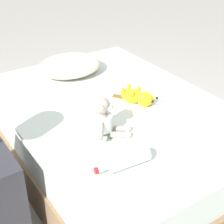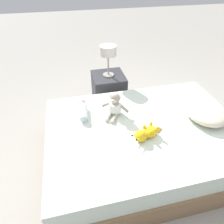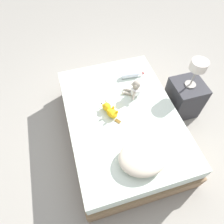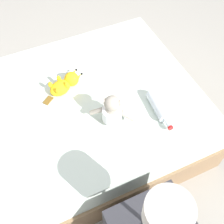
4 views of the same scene
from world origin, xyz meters
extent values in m
plane|color=#9E998E|center=(0.00, 0.00, 0.00)|extent=(16.00, 16.00, 0.00)
cube|color=#846647|center=(0.00, 0.00, 0.13)|extent=(1.31, 1.86, 0.27)
cube|color=silver|center=(0.00, 0.00, 0.38)|extent=(1.27, 1.81, 0.22)
ellipsoid|color=#9E9384|center=(-0.25, -0.23, 0.56)|extent=(0.15, 0.15, 0.15)
cylinder|color=white|center=(-0.25, -0.23, 0.56)|extent=(0.17, 0.17, 0.09)
sphere|color=#9E9384|center=(-0.25, -0.23, 0.67)|extent=(0.10, 0.10, 0.10)
ellipsoid|color=beige|center=(-0.21, -0.25, 0.66)|extent=(0.07, 0.08, 0.04)
sphere|color=black|center=(-0.20, -0.24, 0.68)|extent=(0.01, 0.01, 0.01)
sphere|color=black|center=(-0.23, -0.27, 0.68)|extent=(0.01, 0.01, 0.01)
cylinder|color=#9E9384|center=(-0.22, -0.19, 0.68)|extent=(0.03, 0.02, 0.03)
cylinder|color=#9E9384|center=(-0.27, -0.27, 0.68)|extent=(0.03, 0.02, 0.03)
cylinder|color=#9E9384|center=(-0.19, -0.15, 0.57)|extent=(0.08, 0.09, 0.08)
cylinder|color=#9E9384|center=(-0.30, -0.31, 0.57)|extent=(0.08, 0.09, 0.08)
cylinder|color=#9E9384|center=(-0.15, -0.26, 0.50)|extent=(0.10, 0.09, 0.04)
cylinder|color=#9E9384|center=(-0.19, -0.31, 0.50)|extent=(0.10, 0.09, 0.04)
sphere|color=beige|center=(-0.11, -0.29, 0.50)|extent=(0.04, 0.04, 0.04)
sphere|color=beige|center=(-0.14, -0.34, 0.50)|extent=(0.04, 0.04, 0.04)
ellipsoid|color=yellow|center=(0.12, -0.01, 0.53)|extent=(0.16, 0.18, 0.08)
sphere|color=yellow|center=(0.16, -0.11, 0.53)|extent=(0.10, 0.10, 0.10)
cone|color=yellow|center=(0.20, -0.14, 0.54)|extent=(0.05, 0.07, 0.05)
sphere|color=black|center=(0.21, -0.17, 0.55)|extent=(0.02, 0.02, 0.02)
cone|color=yellow|center=(0.15, -0.16, 0.54)|extent=(0.05, 0.07, 0.05)
sphere|color=black|center=(0.16, -0.19, 0.55)|extent=(0.02, 0.02, 0.02)
sphere|color=red|center=(0.19, -0.10, 0.56)|extent=(0.02, 0.02, 0.02)
sphere|color=red|center=(0.13, -0.12, 0.56)|extent=(0.02, 0.02, 0.02)
ellipsoid|color=yellow|center=(0.17, -0.03, 0.56)|extent=(0.04, 0.04, 0.05)
ellipsoid|color=yellow|center=(0.09, -0.06, 0.56)|extent=(0.04, 0.04, 0.05)
ellipsoid|color=yellow|center=(0.14, 0.04, 0.56)|extent=(0.04, 0.04, 0.05)
ellipsoid|color=yellow|center=(0.07, 0.01, 0.56)|extent=(0.04, 0.04, 0.05)
cube|color=brown|center=(0.08, 0.09, 0.49)|extent=(0.07, 0.08, 0.01)
cylinder|color=silver|center=(-0.28, -0.54, 0.52)|extent=(0.22, 0.10, 0.08)
cylinder|color=silver|center=(-0.42, -0.53, 0.52)|extent=(0.07, 0.03, 0.03)
cylinder|color=red|center=(-0.46, -0.52, 0.52)|extent=(0.02, 0.04, 0.03)
cylinder|color=beige|center=(-0.95, -0.15, 0.86)|extent=(0.20, 0.20, 0.11)
camera|label=1|loc=(-1.10, -1.62, 1.59)|focal=55.74mm
camera|label=2|loc=(1.23, -0.61, 1.70)|focal=31.08mm
camera|label=3|loc=(0.50, 1.25, 2.41)|focal=32.06mm
camera|label=4|loc=(-1.16, 0.19, 1.97)|focal=45.12mm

